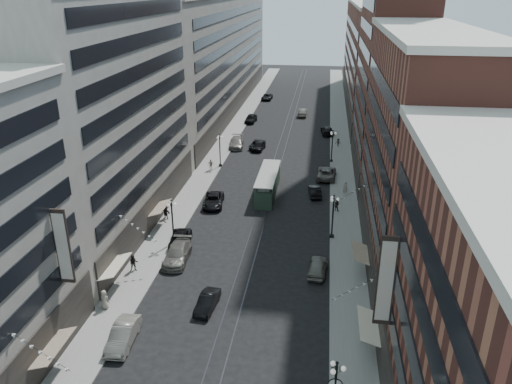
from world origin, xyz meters
The scene contains 39 objects.
ground centered at (0.00, 60.00, 0.00)m, with size 220.00×220.00×0.00m, color black.
sidewalk_west centered at (-11.00, 70.00, 0.07)m, with size 4.00×180.00×0.15m, color gray.
sidewalk_east centered at (11.00, 70.00, 0.07)m, with size 4.00×180.00×0.15m, color gray.
rail_west centered at (-0.70, 70.00, 0.01)m, with size 0.12×180.00×0.02m, color #2D2D33.
rail_east centered at (0.70, 70.00, 0.01)m, with size 0.12×180.00×0.02m, color #2D2D33.
building_west_mid centered at (-17.00, 33.00, 14.00)m, with size 8.00×36.00×28.00m, color #9C968A.
building_west_far centered at (-17.00, 96.00, 13.00)m, with size 8.00×90.00×26.00m, color #9C968A.
building_east_near centered at (17.00, -1.00, 10.00)m, with size 8.00×28.00×20.00m, color brown.
building_east_mid centered at (17.00, 28.00, 12.00)m, with size 8.00×30.00×24.00m, color brown.
building_east_tower centered at (17.00, 56.00, 21.00)m, with size 8.00×26.00×42.00m, color brown.
building_east_far centered at (17.00, 105.00, 12.00)m, with size 8.00×72.00×24.00m, color brown.
lamppost_sw_far centered at (-9.20, 28.00, 3.10)m, with size 1.03×1.14×5.52m.
lamppost_sw_mid centered at (-9.20, 55.00, 3.10)m, with size 1.03×1.14×5.52m.
lamppost_se_far centered at (9.20, 32.00, 3.10)m, with size 1.03×1.14×5.52m.
lamppost_se_mid centered at (9.20, 60.00, 3.10)m, with size 1.03×1.14×5.52m.
streetcar centered at (0.00, 44.57, 1.51)m, with size 2.62×11.84×3.28m.
car_1 centered at (-8.40, 10.33, 0.84)m, with size 1.77×5.09×1.68m, color gray.
car_2 centered at (-8.40, 27.91, 0.69)m, with size 2.30×5.00×1.39m, color black.
car_4 centered at (7.70, 23.82, 0.80)m, with size 1.88×4.67×1.59m, color #646258.
car_5 centered at (-2.43, 16.16, 0.70)m, with size 1.49×4.26×1.40m, color black.
pedestrian_1 centered at (-11.91, 14.69, 1.10)m, with size 0.93×0.51×1.91m, color gray.
pedestrian_2 centered at (-11.59, 21.39, 1.09)m, with size 0.91×0.50×1.88m, color black.
pedestrian_4 centered at (11.87, 13.78, 1.12)m, with size 1.13×0.52×1.93m, color gray.
car_7 centered at (-6.95, 39.42, 0.78)m, with size 2.59×5.62×1.56m, color black.
car_8 centered at (-8.40, 66.21, 0.89)m, with size 2.51×6.17×1.79m, color slate.
car_9 centered at (-8.40, 84.53, 0.89)m, with size 2.10×5.22×1.78m, color black.
car_10 centered at (6.80, 44.78, 0.73)m, with size 1.55×4.44×1.46m, color black.
car_11 centered at (8.40, 52.31, 0.85)m, with size 2.81×6.09×1.69m, color slate.
car_12 centered at (8.37, 77.37, 0.80)m, with size 2.24×5.52×1.60m, color black.
car_13 centered at (-4.07, 65.07, 0.80)m, with size 1.89×4.70×1.60m, color black.
car_14 centered at (2.68, 91.86, 0.86)m, with size 1.83×5.24×1.73m, color #626057.
pedestrian_5 centered at (-12.12, 34.19, 1.06)m, with size 1.69×0.49×1.82m, color black.
pedestrian_6 centered at (-10.33, 52.98, 1.05)m, with size 1.06×0.48×1.80m, color #BAAC9A.
pedestrian_7 centered at (9.83, 39.84, 0.98)m, with size 0.81×0.44×1.66m, color black.
pedestrian_8 centered at (11.14, 45.74, 1.11)m, with size 0.70×0.46×1.91m, color #A69B8A.
pedestrian_9 centered at (10.45, 68.79, 0.91)m, with size 0.99×0.41×1.53m, color black.
car_extra_0 centered at (-4.50, 66.08, 0.70)m, with size 2.32×5.02×1.40m, color black.
car_extra_1 centered at (-7.69, 24.29, 0.87)m, with size 2.44×6.01×1.74m, color #646259.
car_extra_2 centered at (-7.59, 108.12, 0.75)m, with size 2.48×5.38×1.49m, color black.
Camera 1 is at (7.48, -22.09, 28.34)m, focal length 35.00 mm.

